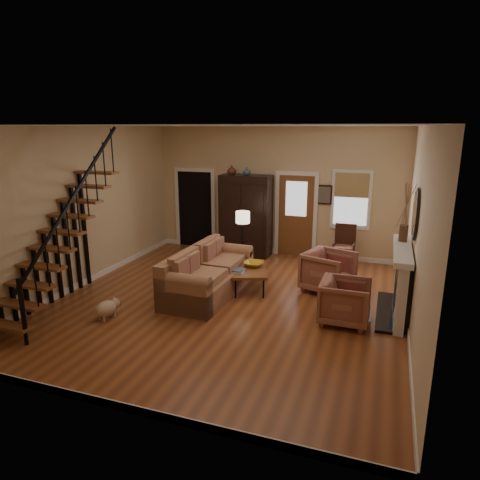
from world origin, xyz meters
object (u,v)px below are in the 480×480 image
(armoire, at_px, (246,216))
(floor_lamp, at_px, (243,241))
(side_chair, at_px, (344,246))
(armchair_right, at_px, (328,272))
(armchair_left, at_px, (345,302))
(coffee_table, at_px, (249,278))
(sofa, at_px, (209,273))

(armoire, bearing_deg, floor_lamp, -74.67)
(armoire, bearing_deg, side_chair, -4.48)
(armoire, relative_size, side_chair, 2.06)
(side_chair, bearing_deg, armchair_right, -94.03)
(armchair_left, bearing_deg, coffee_table, 64.85)
(coffee_table, distance_m, armchair_right, 1.64)
(armoire, distance_m, armchair_right, 3.16)
(sofa, relative_size, coffee_table, 2.06)
(sofa, bearing_deg, armchair_left, -7.07)
(armchair_left, xyz_separation_m, floor_lamp, (-2.56, 2.07, 0.32))
(sofa, height_order, side_chair, side_chair)
(armoire, bearing_deg, sofa, -86.24)
(coffee_table, relative_size, floor_lamp, 0.83)
(armchair_right, xyz_separation_m, side_chair, (0.12, 1.73, 0.09))
(sofa, height_order, coffee_table, sofa)
(coffee_table, height_order, side_chair, side_chair)
(sofa, relative_size, armchair_left, 2.88)
(floor_lamp, height_order, side_chair, floor_lamp)
(armoire, distance_m, side_chair, 2.61)
(floor_lamp, bearing_deg, sofa, -95.26)
(armoire, relative_size, armchair_right, 2.28)
(sofa, bearing_deg, armoire, 95.33)
(sofa, height_order, floor_lamp, floor_lamp)
(coffee_table, bearing_deg, floor_lamp, 115.19)
(armoire, height_order, side_chair, armoire)
(armchair_left, bearing_deg, side_chair, 6.81)
(sofa, distance_m, armchair_left, 2.75)
(armoire, height_order, armchair_left, armoire)
(floor_lamp, bearing_deg, coffee_table, -64.81)
(armchair_left, relative_size, floor_lamp, 0.60)
(sofa, relative_size, armchair_right, 2.63)
(armoire, distance_m, armchair_left, 4.46)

